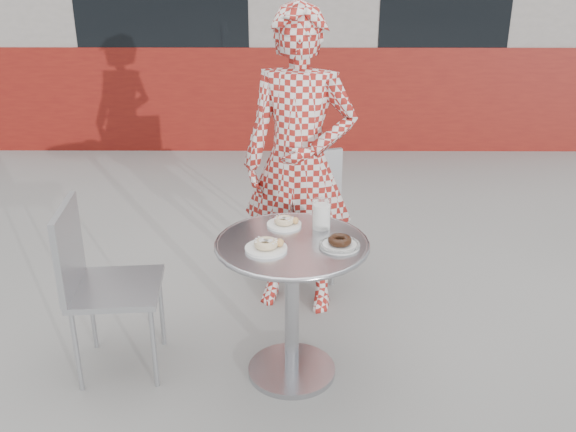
{
  "coord_description": "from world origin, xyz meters",
  "views": [
    {
      "loc": [
        -0.0,
        -2.51,
        1.88
      ],
      "look_at": [
        -0.02,
        0.14,
        0.76
      ],
      "focal_mm": 40.0,
      "sensor_mm": 36.0,
      "label": 1
    }
  ],
  "objects_px": {
    "chair_far": "(296,237)",
    "seated_person": "(299,165)",
    "plate_checker": "(340,243)",
    "chair_left": "(118,320)",
    "bistro_table": "(292,276)",
    "plate_near": "(267,246)",
    "milk_cup": "(322,215)",
    "plate_far": "(285,222)"
  },
  "relations": [
    {
      "from": "plate_checker",
      "to": "milk_cup",
      "type": "height_order",
      "value": "milk_cup"
    },
    {
      "from": "plate_checker",
      "to": "bistro_table",
      "type": "bearing_deg",
      "value": 168.38
    },
    {
      "from": "chair_far",
      "to": "plate_checker",
      "type": "bearing_deg",
      "value": 82.51
    },
    {
      "from": "seated_person",
      "to": "plate_far",
      "type": "relative_size",
      "value": 10.31
    },
    {
      "from": "chair_far",
      "to": "seated_person",
      "type": "relative_size",
      "value": 0.52
    },
    {
      "from": "plate_far",
      "to": "milk_cup",
      "type": "relative_size",
      "value": 1.16
    },
    {
      "from": "bistro_table",
      "to": "chair_far",
      "type": "relative_size",
      "value": 0.81
    },
    {
      "from": "plate_near",
      "to": "chair_far",
      "type": "bearing_deg",
      "value": 82.7
    },
    {
      "from": "plate_near",
      "to": "plate_checker",
      "type": "relative_size",
      "value": 1.01
    },
    {
      "from": "bistro_table",
      "to": "plate_near",
      "type": "xyz_separation_m",
      "value": [
        -0.11,
        -0.08,
        0.19
      ]
    },
    {
      "from": "bistro_table",
      "to": "chair_far",
      "type": "height_order",
      "value": "chair_far"
    },
    {
      "from": "seated_person",
      "to": "chair_far",
      "type": "bearing_deg",
      "value": 104.65
    },
    {
      "from": "chair_left",
      "to": "plate_far",
      "type": "height_order",
      "value": "chair_left"
    },
    {
      "from": "chair_left",
      "to": "milk_cup",
      "type": "xyz_separation_m",
      "value": [
        0.95,
        0.1,
        0.49
      ]
    },
    {
      "from": "plate_near",
      "to": "milk_cup",
      "type": "bearing_deg",
      "value": 43.27
    },
    {
      "from": "chair_left",
      "to": "milk_cup",
      "type": "distance_m",
      "value": 1.08
    },
    {
      "from": "seated_person",
      "to": "plate_checker",
      "type": "bearing_deg",
      "value": -64.15
    },
    {
      "from": "seated_person",
      "to": "plate_far",
      "type": "xyz_separation_m",
      "value": [
        -0.07,
        -0.49,
        -0.12
      ]
    },
    {
      "from": "bistro_table",
      "to": "seated_person",
      "type": "distance_m",
      "value": 0.74
    },
    {
      "from": "bistro_table",
      "to": "plate_near",
      "type": "relative_size",
      "value": 3.83
    },
    {
      "from": "bistro_table",
      "to": "chair_far",
      "type": "distance_m",
      "value": 1.0
    },
    {
      "from": "seated_person",
      "to": "plate_far",
      "type": "bearing_deg",
      "value": -85.48
    },
    {
      "from": "plate_far",
      "to": "seated_person",
      "type": "bearing_deg",
      "value": 81.89
    },
    {
      "from": "plate_near",
      "to": "plate_checker",
      "type": "xyz_separation_m",
      "value": [
        0.31,
        0.03,
        -0.0
      ]
    },
    {
      "from": "bistro_table",
      "to": "milk_cup",
      "type": "distance_m",
      "value": 0.31
    },
    {
      "from": "plate_checker",
      "to": "plate_far",
      "type": "bearing_deg",
      "value": 137.28
    },
    {
      "from": "chair_far",
      "to": "chair_left",
      "type": "distance_m",
      "value": 1.25
    },
    {
      "from": "chair_far",
      "to": "plate_far",
      "type": "relative_size",
      "value": 5.36
    },
    {
      "from": "chair_left",
      "to": "plate_near",
      "type": "relative_size",
      "value": 4.65
    },
    {
      "from": "plate_near",
      "to": "bistro_table",
      "type": "bearing_deg",
      "value": 35.46
    },
    {
      "from": "plate_far",
      "to": "plate_checker",
      "type": "bearing_deg",
      "value": -42.72
    },
    {
      "from": "bistro_table",
      "to": "chair_far",
      "type": "bearing_deg",
      "value": 88.45
    },
    {
      "from": "bistro_table",
      "to": "seated_person",
      "type": "relative_size",
      "value": 0.42
    },
    {
      "from": "seated_person",
      "to": "plate_checker",
      "type": "xyz_separation_m",
      "value": [
        0.17,
        -0.71,
        -0.12
      ]
    },
    {
      "from": "seated_person",
      "to": "plate_near",
      "type": "xyz_separation_m",
      "value": [
        -0.14,
        -0.75,
        -0.11
      ]
    },
    {
      "from": "chair_left",
      "to": "milk_cup",
      "type": "relative_size",
      "value": 6.11
    },
    {
      "from": "chair_far",
      "to": "seated_person",
      "type": "distance_m",
      "value": 0.63
    },
    {
      "from": "chair_left",
      "to": "plate_near",
      "type": "height_order",
      "value": "chair_left"
    },
    {
      "from": "plate_far",
      "to": "milk_cup",
      "type": "xyz_separation_m",
      "value": [
        0.17,
        -0.03,
        0.05
      ]
    },
    {
      "from": "plate_near",
      "to": "milk_cup",
      "type": "xyz_separation_m",
      "value": [
        0.24,
        0.23,
        0.05
      ]
    },
    {
      "from": "milk_cup",
      "to": "plate_near",
      "type": "bearing_deg",
      "value": -136.73
    },
    {
      "from": "seated_person",
      "to": "plate_near",
      "type": "distance_m",
      "value": 0.77
    }
  ]
}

